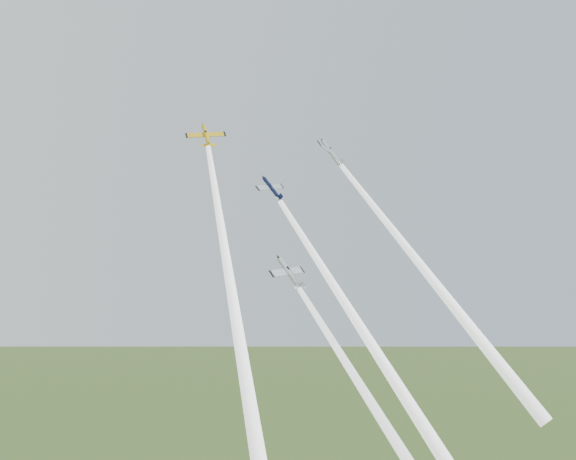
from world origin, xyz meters
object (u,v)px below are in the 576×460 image
object	(u,v)px
plane_navy	(272,188)
plane_silver_low	(290,274)
plane_silver_right	(331,153)
plane_yellow	(206,136)

from	to	relation	value
plane_navy	plane_silver_low	distance (m)	16.33
plane_navy	plane_silver_right	bearing A→B (deg)	-0.39
plane_navy	plane_silver_low	xyz separation A→B (m)	(-0.71, -6.13, -15.12)
plane_yellow	plane_navy	xyz separation A→B (m)	(6.86, -11.03, -10.39)
plane_yellow	plane_silver_right	size ratio (longest dim) A/B	0.88
plane_yellow	plane_navy	distance (m)	16.64
plane_yellow	plane_navy	world-z (taller)	plane_yellow
plane_yellow	plane_silver_low	distance (m)	31.35
plane_yellow	plane_navy	size ratio (longest dim) A/B	1.14
plane_navy	plane_silver_low	size ratio (longest dim) A/B	0.78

